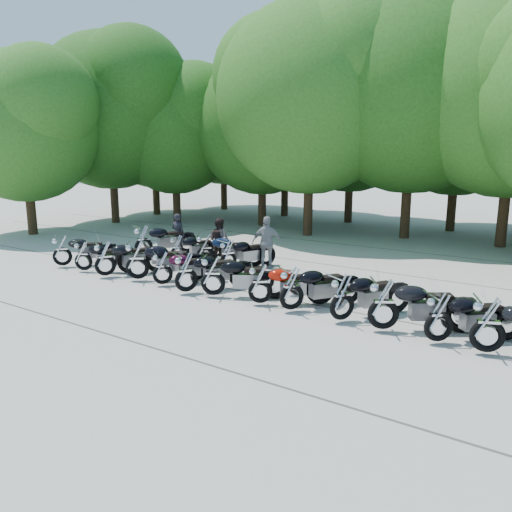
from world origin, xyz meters
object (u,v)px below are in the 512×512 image
Objects in this scene: motorcycle_12 at (489,323)px; motorcycle_3 at (137,259)px; motorcycle_0 at (62,250)px; motorcycle_1 at (83,255)px; motorcycle_6 at (213,274)px; motorcycle_7 at (260,282)px; motorcycle_5 at (186,271)px; rider_1 at (219,240)px; motorcycle_8 at (292,287)px; motorcycle_4 at (162,267)px; rider_0 at (178,234)px; motorcycle_11 at (439,316)px; motorcycle_9 at (342,296)px; motorcycle_15 at (178,247)px; motorcycle_14 at (143,240)px; motorcycle_17 at (228,254)px; motorcycle_2 at (105,257)px; motorcycle_10 at (384,302)px; motorcycle_16 at (206,248)px; rider_2 at (267,243)px.

motorcycle_3 is at bearing 65.23° from motorcycle_12.
motorcycle_1 is (1.20, -0.03, -0.03)m from motorcycle_0.
motorcycle_6 is 1.06× the size of motorcycle_7.
motorcycle_7 is at bearing -142.93° from motorcycle_5.
rider_1 is at bearing -47.58° from motorcycle_3.
motorcycle_1 is 7.90m from motorcycle_8.
rider_0 is (-2.90, 3.84, 0.21)m from motorcycle_4.
motorcycle_6 is 1.06× the size of motorcycle_11.
motorcycle_15 is (-7.57, 2.55, -0.07)m from motorcycle_9.
rider_0 reaches higher than motorcycle_0.
rider_0 reaches higher than motorcycle_1.
motorcycle_9 is (5.82, 0.01, 0.06)m from motorcycle_4.
motorcycle_1 is at bearing 48.18° from rider_1.
motorcycle_9 is 1.13× the size of motorcycle_15.
motorcycle_8 reaches higher than motorcycle_11.
motorcycle_9 is 7.99m from motorcycle_15.
motorcycle_9 reaches higher than motorcycle_4.
motorcycle_15 is at bearing -153.66° from motorcycle_14.
motorcycle_12 is at bearing -167.78° from motorcycle_15.
motorcycle_17 is (3.97, 0.05, -0.08)m from motorcycle_14.
motorcycle_10 is (9.10, 0.22, 0.03)m from motorcycle_2.
motorcycle_3 reaches higher than motorcycle_12.
motorcycle_8 is (2.45, 0.10, -0.01)m from motorcycle_6.
motorcycle_5 is at bearing -150.18° from motorcycle_2.
motorcycle_7 reaches higher than motorcycle_15.
motorcycle_5 is 1.00× the size of motorcycle_6.
rider_0 reaches higher than motorcycle_6.
motorcycle_16 is at bearing -151.92° from motorcycle_14.
motorcycle_0 is 0.95× the size of motorcycle_5.
motorcycle_9 is 1.05× the size of motorcycle_17.
motorcycle_8 reaches higher than motorcycle_15.
motorcycle_4 is at bearing -115.11° from motorcycle_1.
motorcycle_8 is 1.12× the size of motorcycle_15.
rider_2 is at bearing -103.52° from motorcycle_17.
motorcycle_16 reaches higher than motorcycle_7.
motorcycle_7 is 5.54m from motorcycle_12.
motorcycle_6 reaches higher than motorcycle_11.
motorcycle_5 reaches higher than motorcycle_2.
motorcycle_3 is 1.19× the size of motorcycle_4.
rider_2 is at bearing 22.99° from motorcycle_10.
motorcycle_11 is 0.89× the size of motorcycle_14.
motorcycle_0 reaches higher than motorcycle_15.
motorcycle_16 is at bearing 148.86° from rider_0.
motorcycle_17 is (0.54, 2.54, 0.03)m from motorcycle_4.
motorcycle_4 is 0.95× the size of motorcycle_7.
motorcycle_7 is at bearing 29.78° from motorcycle_9.
motorcycle_17 is at bearing 1.04° from motorcycle_8.
motorcycle_0 is at bearing 61.40° from motorcycle_6.
motorcycle_15 is 3.32m from rider_2.
rider_2 reaches higher than motorcycle_14.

